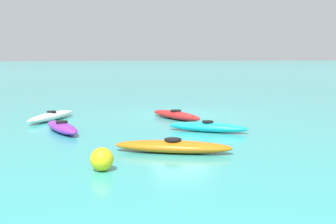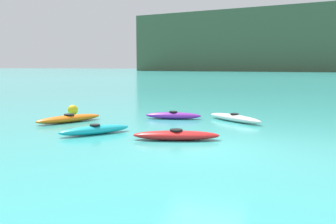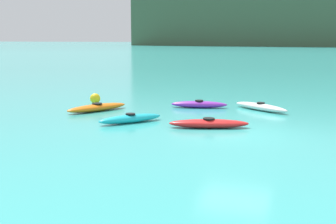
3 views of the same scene
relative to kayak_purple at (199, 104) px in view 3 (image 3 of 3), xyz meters
name	(u,v)px [view 3 (image 3 of 3)]	position (x,y,z in m)	size (l,w,h in m)	color
ground_plane	(236,133)	(2.91, -5.23, -0.16)	(600.00, 600.00, 0.00)	#38ADA8
headland_cliff	(291,11)	(-14.38, 181.48, 14.23)	(120.90, 59.73, 28.79)	#42563D
kayak_purple	(199,104)	(0.00, 0.00, 0.00)	(2.74, 1.21, 0.37)	purple
kayak_cyan	(130,119)	(-1.42, -4.67, 0.00)	(2.10, 2.54, 0.37)	#19B7C6
kayak_red	(209,123)	(1.76, -4.60, 0.00)	(3.02, 1.60, 0.37)	red
kayak_white	(261,107)	(2.88, 0.23, 0.00)	(2.90, 2.24, 0.37)	white
kayak_orange	(97,107)	(-4.07, -2.58, 0.00)	(2.02, 3.11, 0.37)	orange
buoy_yellow	(95,99)	(-5.33, -0.53, 0.10)	(0.52, 0.52, 0.52)	yellow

